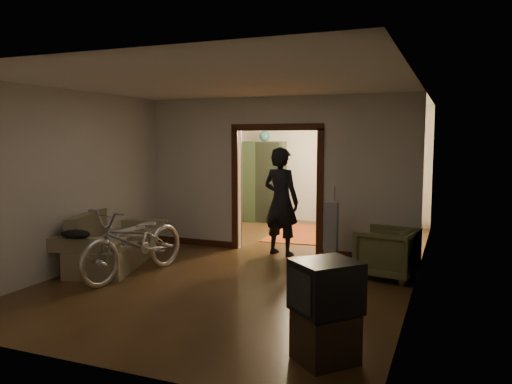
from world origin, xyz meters
The scene contains 24 objects.
floor centered at (0.00, 0.00, 0.00)m, with size 5.00×8.50×0.01m, color #372311.
ceiling centered at (0.00, 0.00, 2.80)m, with size 5.00×8.50×0.01m, color white.
wall_back centered at (0.00, 4.25, 1.40)m, with size 5.00×0.02×2.80m, color beige.
wall_left centered at (-2.50, 0.00, 1.40)m, with size 0.02×8.50×2.80m, color beige.
wall_right centered at (2.50, 0.00, 1.40)m, with size 0.02×8.50×2.80m, color beige.
partition_wall centered at (0.00, 0.75, 1.40)m, with size 5.00×0.14×2.80m, color beige.
door_casing centered at (0.00, 0.75, 1.10)m, with size 1.74×0.20×2.32m, color #37190C.
far_window centered at (0.70, 4.21, 1.55)m, with size 0.98×0.06×1.28m, color black.
chandelier centered at (0.00, 2.50, 2.35)m, with size 0.24×0.24×0.24m, color #FFE0A5.
light_switch centered at (1.05, 0.68, 1.25)m, with size 0.08×0.01×0.12m, color silver.
sofa centered at (-2.15, -1.19, 0.44)m, with size 0.87×1.93×0.89m, color #6F674A.
rolled_paper centered at (-2.05, -0.89, 0.53)m, with size 0.10×0.10×0.78m, color beige.
jacket centered at (-2.10, -2.10, 0.68)m, with size 0.46×0.34×0.13m, color black.
bicycle centered at (-1.42, -1.61, 0.53)m, with size 0.71×2.03×1.07m, color silver.
armchair centered at (2.08, -0.26, 0.37)m, with size 0.80×0.82×0.74m, color brown.
tv_stand centered at (1.92, -3.37, 0.23)m, with size 0.51×0.46×0.46m, color black.
crt_tv centered at (1.92, -3.37, 0.71)m, with size 0.55×0.50×0.48m, color black.
vacuum centered at (1.13, 0.18, 0.52)m, with size 0.32×0.25×1.04m, color gray.
person centered at (0.14, 0.53, 0.96)m, with size 0.70×0.46×1.91m, color black.
oriental_rug centered at (0.16, 2.55, 0.01)m, with size 1.69×2.21×0.02m, color maroon.
locker centered at (-1.41, 3.79, 0.99)m, with size 0.99×0.55×1.99m, color #1F2F1C.
globe centered at (-1.41, 3.79, 1.94)m, with size 0.26×0.26×0.26m, color #1E5972.
desk centered at (1.10, 3.69, 0.41)m, with size 1.10×0.62×0.81m, color black.
desk_chair centered at (0.61, 3.34, 0.43)m, with size 0.38×0.38×0.86m, color black.
Camera 1 is at (2.97, -7.73, 2.06)m, focal length 35.00 mm.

